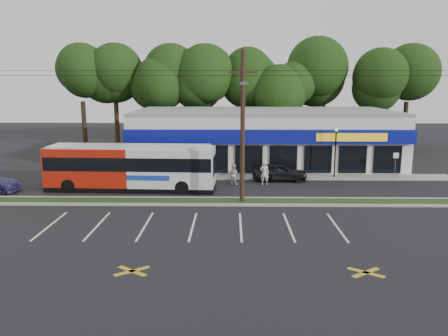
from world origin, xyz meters
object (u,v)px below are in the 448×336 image
at_px(lamp_post, 336,147).
at_px(car_dark, 280,172).
at_px(utility_pole, 240,122).
at_px(metrobus, 131,166).
at_px(pedestrian_a, 264,173).
at_px(sign_post, 396,161).
at_px(pedestrian_b, 233,174).

distance_m(lamp_post, car_dark, 5.24).
bearing_deg(lamp_post, utility_pole, -136.05).
distance_m(metrobus, pedestrian_a, 10.29).
bearing_deg(lamp_post, sign_post, -2.58).
height_order(utility_pole, sign_post, utility_pole).
bearing_deg(car_dark, utility_pole, 153.52).
relative_size(utility_pole, sign_post, 22.47).
xyz_separation_m(utility_pole, pedestrian_b, (-0.39, 5.37, -4.60)).
bearing_deg(pedestrian_b, utility_pole, 114.83).
distance_m(lamp_post, pedestrian_b, 9.11).
xyz_separation_m(utility_pole, lamp_post, (8.17, 7.87, -2.74)).
relative_size(car_dark, pedestrian_b, 2.72).
bearing_deg(lamp_post, pedestrian_b, -163.69).
bearing_deg(utility_pole, pedestrian_a, 68.46).
xyz_separation_m(lamp_post, pedestrian_b, (-8.56, -2.50, -1.85)).
distance_m(sign_post, pedestrian_b, 13.77).
relative_size(utility_pole, car_dark, 11.26).
height_order(sign_post, pedestrian_a, sign_post).
distance_m(sign_post, pedestrian_a, 11.39).
bearing_deg(sign_post, car_dark, -174.86).
xyz_separation_m(sign_post, pedestrian_b, (-13.56, -2.28, -0.74)).
relative_size(sign_post, car_dark, 0.50).
distance_m(car_dark, pedestrian_a, 2.08).
xyz_separation_m(sign_post, car_dark, (-9.75, -0.88, -0.80)).
bearing_deg(pedestrian_b, metrobus, 33.84).
bearing_deg(utility_pole, pedestrian_b, 94.15).
distance_m(utility_pole, pedestrian_a, 7.16).
xyz_separation_m(pedestrian_a, pedestrian_b, (-2.45, 0.16, -0.14)).
xyz_separation_m(lamp_post, sign_post, (5.00, -0.23, -1.12)).
xyz_separation_m(metrobus, pedestrian_a, (10.13, 1.64, -0.83)).
xyz_separation_m(sign_post, metrobus, (-21.24, -4.08, 0.24)).
height_order(utility_pole, car_dark, utility_pole).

